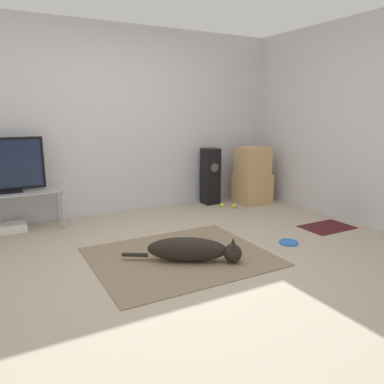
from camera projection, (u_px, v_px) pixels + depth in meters
ground_plane at (178, 264)px, 3.55m from camera, size 12.00×12.00×0.00m
wall_back at (108, 121)px, 5.07m from camera, size 8.00×0.06×2.55m
wall_right at (371, 123)px, 4.49m from camera, size 0.06×8.00×2.55m
area_rug at (180, 256)px, 3.72m from camera, size 1.69×1.41×0.01m
dog at (193, 250)px, 3.56m from camera, size 1.00×0.67×0.24m
frisbee at (289, 242)px, 4.09m from camera, size 0.21×0.21×0.03m
cardboard_box_lower at (252, 188)px, 5.86m from camera, size 0.50×0.44×0.46m
cardboard_box_upper at (253, 161)px, 5.75m from camera, size 0.45×0.39×0.42m
floor_speaker at (210, 176)px, 5.76m from camera, size 0.24×0.24×0.86m
tv_stand at (9, 197)px, 4.39m from camera, size 1.19×0.42×0.48m
tv at (6, 166)px, 4.32m from camera, size 0.84×0.20×0.64m
tennis_ball_by_boxes at (222, 205)px, 5.60m from camera, size 0.07×0.07×0.07m
tennis_ball_near_speaker at (234, 206)px, 5.56m from camera, size 0.07×0.07×0.07m
game_console at (12, 227)px, 4.50m from camera, size 0.32×0.26×0.10m
door_mat at (327, 227)px, 4.66m from camera, size 0.63×0.43×0.01m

